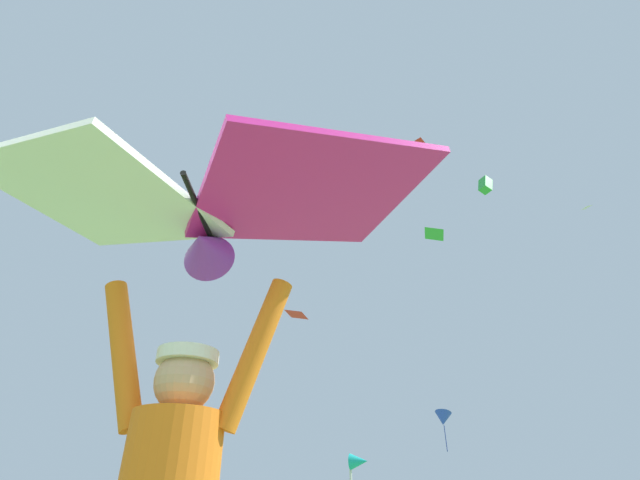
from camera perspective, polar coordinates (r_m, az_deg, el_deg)
name	(u,v)px	position (r m, az deg, el deg)	size (l,w,h in m)	color
held_stunt_kite	(204,206)	(2.19, -13.92, 4.03)	(2.07, 1.39, 0.44)	black
distant_kite_white_mid_left	(586,207)	(38.27, 29.60, 3.49)	(0.64, 0.68, 0.39)	white
distant_kite_green_low_left	(485,185)	(25.69, 19.43, 6.30)	(0.81, 0.85, 0.90)	green
distant_kite_red_high_left	(419,147)	(19.25, 11.92, 10.99)	(0.83, 0.79, 0.39)	red
distant_kite_green_mid_right	(435,234)	(16.15, 13.73, 0.77)	(0.85, 0.87, 0.32)	green
distant_kite_red_low_right	(297,314)	(13.76, -2.82, -8.93)	(0.80, 0.81, 0.26)	red
distant_kite_blue_high_right	(443,419)	(35.64, 14.72, -20.24)	(1.71, 1.77, 2.71)	blue
marker_flag	(358,472)	(8.13, 4.62, -26.23)	(0.30, 0.24, 1.99)	silver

